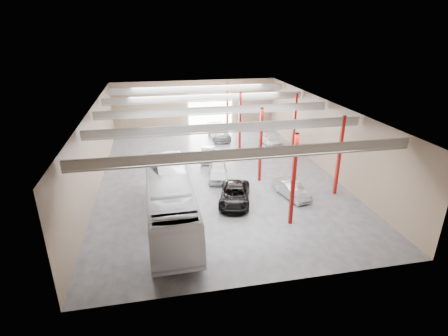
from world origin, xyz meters
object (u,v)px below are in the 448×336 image
object	(u,v)px
car_row_a	(218,171)
car_right_near	(291,189)
black_sedan	(235,195)
car_row_c	(219,132)
car_right_far	(271,139)
car_row_b	(208,154)
coach_bus	(170,199)

from	to	relation	value
car_row_a	car_right_near	world-z (taller)	car_row_a
car_row_a	black_sedan	bearing A→B (deg)	-75.85
black_sedan	car_row_a	world-z (taller)	car_row_a
car_row_c	black_sedan	bearing A→B (deg)	-99.34
car_row_a	car_right_far	xyz separation A→B (m)	(8.29, 9.00, -0.05)
car_row_c	car_right_near	xyz separation A→B (m)	(3.03, -17.83, -0.12)
car_row_a	car_row_b	size ratio (longest dim) A/B	1.12
car_row_b	car_row_c	size ratio (longest dim) A/B	0.73
car_row_c	car_row_b	bearing A→B (deg)	-112.24
black_sedan	car_row_b	distance (m)	10.42
car_row_b	car_row_c	distance (m)	8.05
car_row_b	car_right_near	distance (m)	11.70
car_row_c	car_right_far	world-z (taller)	car_row_c
black_sedan	car_row_a	distance (m)	5.22
black_sedan	car_row_a	size ratio (longest dim) A/B	1.17
black_sedan	car_right_far	world-z (taller)	black_sedan
car_row_a	car_right_near	bearing A→B (deg)	-33.57
car_row_b	car_right_near	world-z (taller)	car_right_near
coach_bus	car_right_far	world-z (taller)	coach_bus
coach_bus	car_right_near	world-z (taller)	coach_bus
car_row_a	car_right_far	world-z (taller)	car_row_a
car_row_c	car_right_far	size ratio (longest dim) A/B	1.32
car_right_near	car_right_far	size ratio (longest dim) A/B	0.99
black_sedan	car_right_far	distance (m)	16.21
car_row_c	car_right_far	distance (m)	6.96
car_right_near	car_right_far	bearing A→B (deg)	65.16
coach_bus	car_row_c	size ratio (longest dim) A/B	2.44
black_sedan	car_row_c	size ratio (longest dim) A/B	0.96
coach_bus	car_row_a	distance (m)	8.79
car_right_far	car_right_near	bearing A→B (deg)	-109.48
black_sedan	car_right_near	world-z (taller)	black_sedan
black_sedan	car_row_b	bearing A→B (deg)	109.24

